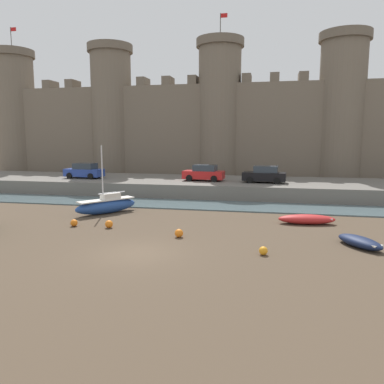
{
  "coord_description": "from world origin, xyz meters",
  "views": [
    {
      "loc": [
        6.36,
        -17.16,
        5.74
      ],
      "look_at": [
        1.86,
        4.6,
        2.5
      ],
      "focal_mm": 35.0,
      "sensor_mm": 36.0,
      "label": 1
    }
  ],
  "objects_px": {
    "mooring_buoy_near_shore": "(263,251)",
    "car_quay_centre_east": "(84,171)",
    "rowboat_foreground_left": "(307,219)",
    "car_quay_east": "(204,173)",
    "sailboat_near_channel_right": "(107,205)",
    "car_quay_centre_west": "(265,175)",
    "mooring_buoy_near_channel": "(109,224)",
    "mooring_buoy_off_centre": "(179,233)",
    "mooring_buoy_mid_mud": "(74,223)",
    "rowboat_foreground_centre": "(360,242)"
  },
  "relations": [
    {
      "from": "mooring_buoy_mid_mud",
      "to": "mooring_buoy_off_centre",
      "type": "bearing_deg",
      "value": -9.64
    },
    {
      "from": "rowboat_foreground_centre",
      "to": "mooring_buoy_mid_mud",
      "type": "relative_size",
      "value": 6.42
    },
    {
      "from": "rowboat_foreground_left",
      "to": "mooring_buoy_off_centre",
      "type": "bearing_deg",
      "value": -146.47
    },
    {
      "from": "rowboat_foreground_centre",
      "to": "mooring_buoy_mid_mud",
      "type": "bearing_deg",
      "value": 175.96
    },
    {
      "from": "mooring_buoy_near_shore",
      "to": "car_quay_centre_east",
      "type": "xyz_separation_m",
      "value": [
        -19.3,
        18.77,
        1.96
      ]
    },
    {
      "from": "car_quay_centre_west",
      "to": "sailboat_near_channel_right",
      "type": "bearing_deg",
      "value": -137.95
    },
    {
      "from": "mooring_buoy_mid_mud",
      "to": "mooring_buoy_near_channel",
      "type": "bearing_deg",
      "value": 1.43
    },
    {
      "from": "rowboat_foreground_centre",
      "to": "car_quay_centre_west",
      "type": "height_order",
      "value": "car_quay_centre_west"
    },
    {
      "from": "rowboat_foreground_left",
      "to": "mooring_buoy_mid_mud",
      "type": "distance_m",
      "value": 15.41
    },
    {
      "from": "rowboat_foreground_left",
      "to": "mooring_buoy_off_centre",
      "type": "xyz_separation_m",
      "value": [
        -7.59,
        -5.03,
        -0.09
      ]
    },
    {
      "from": "sailboat_near_channel_right",
      "to": "rowboat_foreground_left",
      "type": "bearing_deg",
      "value": -2.51
    },
    {
      "from": "mooring_buoy_near_channel",
      "to": "mooring_buoy_off_centre",
      "type": "xyz_separation_m",
      "value": [
        4.93,
        -1.31,
        -0.0
      ]
    },
    {
      "from": "car_quay_east",
      "to": "rowboat_foreground_left",
      "type": "bearing_deg",
      "value": -52.18
    },
    {
      "from": "rowboat_foreground_centre",
      "to": "car_quay_centre_east",
      "type": "xyz_separation_m",
      "value": [
        -24.27,
        16.38,
        1.88
      ]
    },
    {
      "from": "mooring_buoy_off_centre",
      "to": "mooring_buoy_near_channel",
      "type": "bearing_deg",
      "value": 165.15
    },
    {
      "from": "sailboat_near_channel_right",
      "to": "mooring_buoy_off_centre",
      "type": "bearing_deg",
      "value": -38.78
    },
    {
      "from": "mooring_buoy_near_channel",
      "to": "mooring_buoy_near_shore",
      "type": "bearing_deg",
      "value": -20.54
    },
    {
      "from": "rowboat_foreground_centre",
      "to": "car_quay_centre_west",
      "type": "xyz_separation_m",
      "value": [
        -5.22,
        16.16,
        1.88
      ]
    },
    {
      "from": "mooring_buoy_mid_mud",
      "to": "car_quay_centre_east",
      "type": "xyz_separation_m",
      "value": [
        -7.1,
        15.16,
        1.95
      ]
    },
    {
      "from": "sailboat_near_channel_right",
      "to": "mooring_buoy_mid_mud",
      "type": "xyz_separation_m",
      "value": [
        -0.28,
        -4.42,
        -0.4
      ]
    },
    {
      "from": "sailboat_near_channel_right",
      "to": "mooring_buoy_off_centre",
      "type": "relative_size",
      "value": 10.52
    },
    {
      "from": "rowboat_foreground_left",
      "to": "mooring_buoy_near_shore",
      "type": "bearing_deg",
      "value": -110.29
    },
    {
      "from": "mooring_buoy_near_channel",
      "to": "mooring_buoy_off_centre",
      "type": "bearing_deg",
      "value": -14.85
    },
    {
      "from": "mooring_buoy_near_channel",
      "to": "car_quay_centre_west",
      "type": "distance_m",
      "value": 17.79
    },
    {
      "from": "sailboat_near_channel_right",
      "to": "mooring_buoy_near_shore",
      "type": "distance_m",
      "value": 14.38
    },
    {
      "from": "mooring_buoy_mid_mud",
      "to": "car_quay_centre_west",
      "type": "height_order",
      "value": "car_quay_centre_west"
    },
    {
      "from": "rowboat_foreground_left",
      "to": "mooring_buoy_near_channel",
      "type": "height_order",
      "value": "rowboat_foreground_left"
    },
    {
      "from": "mooring_buoy_near_channel",
      "to": "mooring_buoy_mid_mud",
      "type": "distance_m",
      "value": 2.41
    },
    {
      "from": "rowboat_foreground_left",
      "to": "car_quay_east",
      "type": "height_order",
      "value": "car_quay_east"
    },
    {
      "from": "sailboat_near_channel_right",
      "to": "mooring_buoy_off_centre",
      "type": "height_order",
      "value": "sailboat_near_channel_right"
    },
    {
      "from": "mooring_buoy_near_channel",
      "to": "mooring_buoy_near_shore",
      "type": "height_order",
      "value": "mooring_buoy_near_channel"
    },
    {
      "from": "rowboat_foreground_centre",
      "to": "car_quay_east",
      "type": "height_order",
      "value": "car_quay_east"
    },
    {
      "from": "car_quay_centre_east",
      "to": "mooring_buoy_near_shore",
      "type": "bearing_deg",
      "value": -44.2
    },
    {
      "from": "sailboat_near_channel_right",
      "to": "car_quay_centre_west",
      "type": "xyz_separation_m",
      "value": [
        11.67,
        10.52,
        1.54
      ]
    },
    {
      "from": "rowboat_foreground_centre",
      "to": "car_quay_east",
      "type": "xyz_separation_m",
      "value": [
        -11.25,
        16.62,
        1.88
      ]
    },
    {
      "from": "sailboat_near_channel_right",
      "to": "mooring_buoy_near_shore",
      "type": "relative_size",
      "value": 12.05
    },
    {
      "from": "mooring_buoy_near_channel",
      "to": "car_quay_centre_east",
      "type": "xyz_separation_m",
      "value": [
        -9.51,
        15.1,
        1.93
      ]
    },
    {
      "from": "car_quay_centre_east",
      "to": "mooring_buoy_near_channel",
      "type": "bearing_deg",
      "value": -57.79
    },
    {
      "from": "mooring_buoy_near_channel",
      "to": "car_quay_east",
      "type": "distance_m",
      "value": 15.86
    },
    {
      "from": "mooring_buoy_near_channel",
      "to": "mooring_buoy_mid_mud",
      "type": "bearing_deg",
      "value": -178.57
    },
    {
      "from": "mooring_buoy_near_channel",
      "to": "mooring_buoy_mid_mud",
      "type": "xyz_separation_m",
      "value": [
        -2.41,
        -0.06,
        -0.02
      ]
    },
    {
      "from": "rowboat_foreground_left",
      "to": "mooring_buoy_near_channel",
      "type": "distance_m",
      "value": 13.06
    },
    {
      "from": "sailboat_near_channel_right",
      "to": "rowboat_foreground_centre",
      "type": "relative_size",
      "value": 1.74
    },
    {
      "from": "rowboat_foreground_left",
      "to": "rowboat_foreground_centre",
      "type": "xyz_separation_m",
      "value": [
        2.23,
        -5.0,
        -0.04
      ]
    },
    {
      "from": "mooring_buoy_near_channel",
      "to": "car_quay_centre_east",
      "type": "distance_m",
      "value": 17.95
    },
    {
      "from": "sailboat_near_channel_right",
      "to": "mooring_buoy_near_channel",
      "type": "relative_size",
      "value": 10.38
    },
    {
      "from": "rowboat_foreground_left",
      "to": "mooring_buoy_off_centre",
      "type": "distance_m",
      "value": 9.11
    },
    {
      "from": "rowboat_foreground_left",
      "to": "mooring_buoy_mid_mud",
      "type": "bearing_deg",
      "value": -165.79
    },
    {
      "from": "mooring_buoy_mid_mud",
      "to": "mooring_buoy_near_shore",
      "type": "distance_m",
      "value": 12.72
    },
    {
      "from": "sailboat_near_channel_right",
      "to": "rowboat_foreground_left",
      "type": "xyz_separation_m",
      "value": [
        14.65,
        -0.64,
        -0.3
      ]
    }
  ]
}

